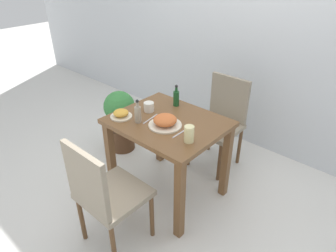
% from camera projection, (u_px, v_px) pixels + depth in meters
% --- Properties ---
extents(ground_plane, '(16.00, 16.00, 0.00)m').
position_uv_depth(ground_plane, '(168.00, 191.00, 2.72)').
color(ground_plane, silver).
extents(wall_back, '(8.00, 0.05, 2.60)m').
position_uv_depth(wall_back, '(254.00, 22.00, 2.88)').
color(wall_back, silver).
rests_on(wall_back, ground_plane).
extents(dining_table, '(0.87, 0.71, 0.73)m').
position_uv_depth(dining_table, '(168.00, 135.00, 2.42)').
color(dining_table, brown).
rests_on(dining_table, ground_plane).
extents(chair_near, '(0.42, 0.42, 0.89)m').
position_uv_depth(chair_near, '(104.00, 192.00, 1.98)').
color(chair_near, gray).
rests_on(chair_near, ground_plane).
extents(chair_far, '(0.42, 0.42, 0.89)m').
position_uv_depth(chair_far, '(221.00, 118.00, 2.88)').
color(chair_far, gray).
rests_on(chair_far, ground_plane).
extents(food_plate, '(0.26, 0.26, 0.09)m').
position_uv_depth(food_plate, '(165.00, 121.00, 2.26)').
color(food_plate, beige).
rests_on(food_plate, dining_table).
extents(side_plate, '(0.18, 0.18, 0.06)m').
position_uv_depth(side_plate, '(121.00, 114.00, 2.39)').
color(side_plate, beige).
rests_on(side_plate, dining_table).
extents(drink_cup, '(0.08, 0.08, 0.08)m').
position_uv_depth(drink_cup, '(149.00, 107.00, 2.48)').
color(drink_cup, silver).
rests_on(drink_cup, dining_table).
extents(juice_glass, '(0.07, 0.07, 0.12)m').
position_uv_depth(juice_glass, '(189.00, 134.00, 2.06)').
color(juice_glass, beige).
rests_on(juice_glass, dining_table).
extents(sauce_bottle, '(0.05, 0.05, 0.19)m').
position_uv_depth(sauce_bottle, '(176.00, 98.00, 2.55)').
color(sauce_bottle, '#194C23').
rests_on(sauce_bottle, dining_table).
extents(condiment_bottle, '(0.05, 0.05, 0.19)m').
position_uv_depth(condiment_bottle, '(138.00, 114.00, 2.30)').
color(condiment_bottle, gray).
rests_on(condiment_bottle, dining_table).
extents(fork_utensil, '(0.04, 0.18, 0.00)m').
position_uv_depth(fork_utensil, '(150.00, 119.00, 2.37)').
color(fork_utensil, silver).
rests_on(fork_utensil, dining_table).
extents(spoon_utensil, '(0.01, 0.19, 0.00)m').
position_uv_depth(spoon_utensil, '(181.00, 133.00, 2.19)').
color(spoon_utensil, silver).
rests_on(spoon_utensil, dining_table).
extents(potted_plant_left, '(0.32, 0.32, 0.67)m').
position_uv_depth(potted_plant_left, '(120.00, 118.00, 3.14)').
color(potted_plant_left, '#51331E').
rests_on(potted_plant_left, ground_plane).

